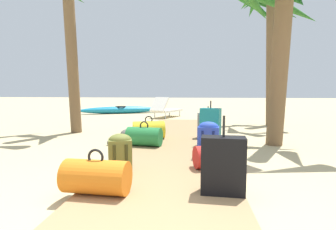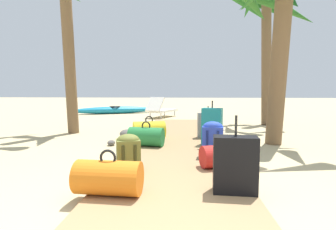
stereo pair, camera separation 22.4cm
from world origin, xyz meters
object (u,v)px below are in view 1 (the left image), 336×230
backpack_blue (208,139)px  duffel_bag_green (144,136)px  duffel_bag_yellow (149,130)px  suitcase_black (223,165)px  suitcase_grey (208,125)px  palm_tree_far_left (70,1)px  duffel_bag_orange (96,177)px  backpack_olive (120,153)px  kayak (121,110)px  suitcase_teal (210,127)px  palm_tree_near_right (284,13)px  lounge_chair (166,109)px  duffel_bag_red (213,157)px  palm_tree_far_right (272,17)px

backpack_blue → duffel_bag_green: bearing=147.0°
duffel_bag_yellow → duffel_bag_green: (0.04, -0.72, -0.01)m
backpack_blue → suitcase_black: suitcase_black is taller
suitcase_grey → palm_tree_far_left: 4.49m
backpack_blue → duffel_bag_orange: (-1.17, -1.53, -0.12)m
backpack_olive → kayak: backpack_olive is taller
duffel_bag_yellow → duffel_bag_orange: bearing=-90.3°
suitcase_teal → palm_tree_near_right: 2.51m
suitcase_grey → lounge_chair: size_ratio=0.41×
duffel_bag_red → duffel_bag_green: 1.71m
suitcase_teal → suitcase_black: size_ratio=1.06×
duffel_bag_yellow → palm_tree_far_right: palm_tree_far_right is taller
backpack_olive → duffel_bag_red: bearing=18.1°
duffel_bag_green → backpack_olive: backpack_olive is taller
duffel_bag_green → duffel_bag_orange: 2.25m
duffel_bag_green → backpack_olive: (0.01, -1.63, 0.09)m
suitcase_teal → duffel_bag_red: bearing=-91.8°
lounge_chair → kayak: lounge_chair is taller
palm_tree_far_left → palm_tree_near_right: (4.67, -1.21, -0.74)m
duffel_bag_red → suitcase_teal: 1.45m
duffel_bag_green → kayak: size_ratio=0.18×
suitcase_black → palm_tree_near_right: size_ratio=0.23×
duffel_bag_red → lounge_chair: 7.05m
duffel_bag_red → duffel_bag_yellow: (-1.19, 1.99, 0.03)m
palm_tree_near_right → duffel_bag_green: bearing=-167.4°
suitcase_black → suitcase_grey: 3.03m
duffel_bag_green → duffel_bag_yellow: bearing=93.1°
duffel_bag_yellow → palm_tree_near_right: size_ratio=0.21×
duffel_bag_green → lounge_chair: size_ratio=0.41×
palm_tree_near_right → palm_tree_far_right: (0.70, 3.37, 0.79)m
duffel_bag_yellow → suitcase_black: bearing=-66.8°
backpack_olive → kayak: 9.17m
duffel_bag_green → suitcase_grey: bearing=37.5°
duffel_bag_yellow → duffel_bag_green: 0.72m
palm_tree_far_right → lounge_chair: palm_tree_far_right is taller
palm_tree_far_right → kayak: 7.25m
palm_tree_far_left → palm_tree_far_right: (5.37, 2.16, 0.05)m
backpack_olive → suitcase_teal: bearing=56.9°
suitcase_teal → suitcase_black: (-0.01, -2.30, -0.06)m
suitcase_grey → backpack_blue: bearing=-92.6°
suitcase_black → palm_tree_far_right: (2.06, 6.06, 2.93)m
duffel_bag_orange → duffel_bag_green: bearing=88.6°
palm_tree_near_right → palm_tree_far_right: palm_tree_far_right is taller
duffel_bag_red → suitcase_black: bearing=-87.9°
duffel_bag_orange → kayak: (-2.38, 9.45, -0.09)m
kayak → duffel_bag_yellow: bearing=-69.7°
suitcase_teal → kayak: size_ratio=0.23×
kayak → palm_tree_near_right: bearing=-53.2°
backpack_blue → backpack_olive: backpack_blue is taller
suitcase_grey → lounge_chair: bearing=106.4°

